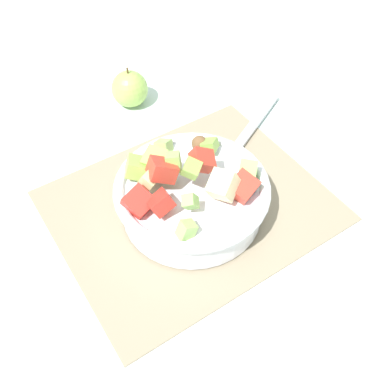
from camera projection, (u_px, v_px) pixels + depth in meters
ground_plane at (190, 206)px, 0.76m from camera, size 2.40×2.40×0.00m
placemat at (190, 205)px, 0.76m from camera, size 0.44×0.36×0.01m
salad_bowl at (191, 194)px, 0.72m from camera, size 0.25×0.25×0.12m
serving_spoon at (244, 137)px, 0.86m from camera, size 0.22×0.13×0.01m
whole_apple at (130, 89)px, 0.91m from camera, size 0.07×0.07×0.09m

